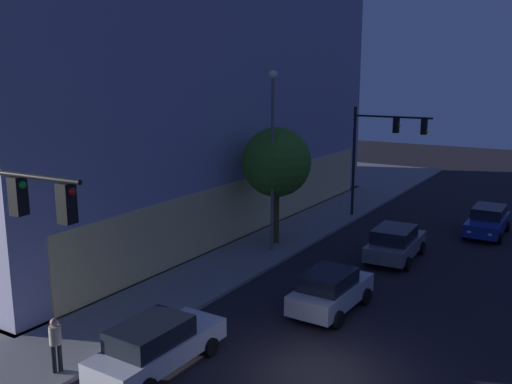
% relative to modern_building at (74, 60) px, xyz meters
% --- Properties ---
extents(ground_plane, '(120.00, 120.00, 0.00)m').
position_rel_modern_building_xyz_m(ground_plane, '(-12.28, -24.20, -9.92)').
color(ground_plane, black).
extents(modern_building, '(31.57, 29.02, 20.00)m').
position_rel_modern_building_xyz_m(modern_building, '(0.00, 0.00, 0.00)').
color(modern_building, '#4C4C51').
rests_on(modern_building, ground).
extents(traffic_light_far_corner, '(0.34, 4.86, 6.87)m').
position_rel_modern_building_xyz_m(traffic_light_far_corner, '(6.61, -19.29, -4.97)').
color(traffic_light_far_corner, black).
rests_on(traffic_light_far_corner, sidewalk_corner).
extents(street_lamp_sidewalk, '(0.44, 0.44, 9.02)m').
position_rel_modern_building_xyz_m(street_lamp_sidewalk, '(-2.58, -16.95, -4.21)').
color(street_lamp_sidewalk, slate).
rests_on(street_lamp_sidewalk, sidewalk_corner).
extents(sidewalk_tree, '(3.64, 3.64, 6.17)m').
position_rel_modern_building_xyz_m(sidewalk_tree, '(-1.35, -16.48, -5.44)').
color(sidewalk_tree, '#48381E').
rests_on(sidewalk_tree, sidewalk_corner).
extents(pedestrian_waiting, '(0.36, 0.36, 1.72)m').
position_rel_modern_building_xyz_m(pedestrian_waiting, '(-16.45, -17.52, -8.75)').
color(pedestrian_waiting, black).
rests_on(pedestrian_waiting, sidewalk_corner).
extents(car_white, '(4.76, 2.07, 1.60)m').
position_rel_modern_building_xyz_m(car_white, '(-14.54, -19.78, -9.11)').
color(car_white, silver).
rests_on(car_white, ground).
extents(car_silver, '(4.21, 2.11, 1.67)m').
position_rel_modern_building_xyz_m(car_silver, '(-7.73, -22.53, -9.06)').
color(car_silver, '#B7BABF').
rests_on(car_silver, ground).
extents(car_grey, '(4.62, 2.29, 1.68)m').
position_rel_modern_building_xyz_m(car_grey, '(-0.32, -22.65, -9.06)').
color(car_grey, slate).
rests_on(car_grey, ground).
extents(car_blue, '(4.53, 2.03, 1.61)m').
position_rel_modern_building_xyz_m(car_blue, '(6.76, -25.72, -9.10)').
color(car_blue, navy).
rests_on(car_blue, ground).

